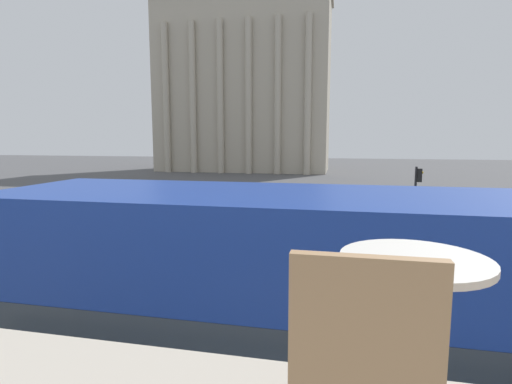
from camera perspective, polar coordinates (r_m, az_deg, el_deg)
double_decker_bus at (r=6.02m, az=16.44°, el=-17.36°), size 10.86×2.76×4.01m
cafe_dining_table at (r=1.83m, az=21.43°, el=-14.52°), size 0.60×0.60×0.73m
cafe_chair_0 at (r=1.33m, az=14.74°, el=-23.95°), size 0.40×0.40×0.91m
plaza_building_left at (r=61.82m, az=-1.73°, el=14.78°), size 25.69×11.66×25.09m
traffic_light_mid at (r=22.40m, az=22.01°, el=0.47°), size 0.42×0.24×3.35m
car_black at (r=24.76m, az=18.54°, el=-2.27°), size 4.20×1.93×1.35m
pedestrian_white at (r=23.15m, az=-6.16°, el=-1.72°), size 0.32×0.32×1.80m
pedestrian_red at (r=14.41m, az=-10.91°, el=-7.87°), size 0.32×0.32×1.67m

